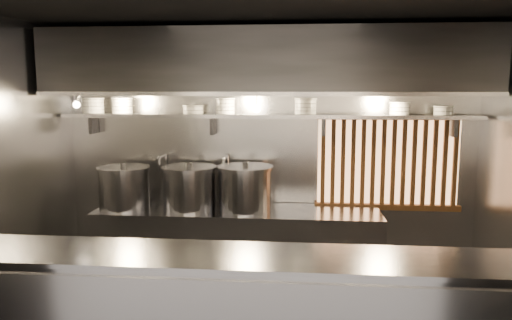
% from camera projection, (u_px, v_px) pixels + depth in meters
% --- Properties ---
extents(ceiling, '(4.50, 4.50, 0.00)m').
position_uv_depth(ceiling, '(256.00, 7.00, 3.86)').
color(ceiling, black).
rests_on(ceiling, wall_back).
extents(wall_back, '(4.50, 0.00, 4.50)m').
position_uv_depth(wall_back, '(268.00, 158.00, 5.54)').
color(wall_back, gray).
rests_on(wall_back, floor).
extents(cooking_bench, '(3.00, 0.70, 0.90)m').
position_uv_depth(cooking_bench, '(238.00, 250.00, 5.34)').
color(cooking_bench, '#A0A0A5').
rests_on(cooking_bench, floor).
extents(bowl_shelf, '(4.40, 0.34, 0.04)m').
position_uv_depth(bowl_shelf, '(267.00, 116.00, 5.29)').
color(bowl_shelf, '#A0A0A5').
rests_on(bowl_shelf, wall_back).
extents(exhaust_hood, '(4.40, 0.81, 0.65)m').
position_uv_depth(exhaust_hood, '(266.00, 63.00, 5.00)').
color(exhaust_hood, '#2D2D30').
rests_on(exhaust_hood, ceiling).
extents(wood_screen, '(1.56, 0.09, 1.04)m').
position_uv_depth(wood_screen, '(388.00, 162.00, 5.38)').
color(wood_screen, '#FFB572').
rests_on(wood_screen, wall_back).
extents(faucet_left, '(0.04, 0.30, 0.50)m').
position_uv_depth(faucet_left, '(164.00, 167.00, 5.53)').
color(faucet_left, silver).
rests_on(faucet_left, wall_back).
extents(faucet_right, '(0.04, 0.30, 0.50)m').
position_uv_depth(faucet_right, '(226.00, 168.00, 5.46)').
color(faucet_right, silver).
rests_on(faucet_right, wall_back).
extents(heat_lamp, '(0.25, 0.35, 0.20)m').
position_uv_depth(heat_lamp, '(74.00, 99.00, 4.98)').
color(heat_lamp, '#A0A0A5').
rests_on(heat_lamp, exhaust_hood).
extents(pendant_bulb, '(0.09, 0.09, 0.19)m').
position_uv_depth(pendant_bulb, '(257.00, 109.00, 5.17)').
color(pendant_bulb, '#2D2D30').
rests_on(pendant_bulb, exhaust_hood).
extents(stock_pot_left, '(0.58, 0.58, 0.49)m').
position_uv_depth(stock_pot_left, '(124.00, 187.00, 5.32)').
color(stock_pot_left, '#A0A0A5').
rests_on(stock_pot_left, cooking_bench).
extents(stock_pot_mid, '(0.77, 0.77, 0.50)m').
position_uv_depth(stock_pot_mid, '(189.00, 187.00, 5.29)').
color(stock_pot_mid, '#A0A0A5').
rests_on(stock_pot_mid, cooking_bench).
extents(stock_pot_right, '(0.78, 0.78, 0.51)m').
position_uv_depth(stock_pot_right, '(245.00, 188.00, 5.22)').
color(stock_pot_right, '#A0A0A5').
rests_on(stock_pot_right, cooking_bench).
extents(bowl_stack_0, '(0.25, 0.25, 0.17)m').
position_uv_depth(bowl_stack_0, '(93.00, 105.00, 5.45)').
color(bowl_stack_0, white).
rests_on(bowl_stack_0, bowl_shelf).
extents(bowl_stack_1, '(0.23, 0.23, 0.17)m').
position_uv_depth(bowl_stack_1, '(122.00, 106.00, 5.42)').
color(bowl_stack_1, white).
rests_on(bowl_stack_1, bowl_shelf).
extents(bowl_stack_2, '(0.23, 0.23, 0.09)m').
position_uv_depth(bowl_stack_2, '(193.00, 109.00, 5.36)').
color(bowl_stack_2, white).
rests_on(bowl_stack_2, bowl_shelf).
extents(bowl_stack_3, '(0.21, 0.21, 0.17)m').
position_uv_depth(bowl_stack_3, '(225.00, 106.00, 5.32)').
color(bowl_stack_3, white).
rests_on(bowl_stack_3, bowl_shelf).
extents(bowl_stack_4, '(0.24, 0.24, 0.17)m').
position_uv_depth(bowl_stack_4, '(306.00, 106.00, 5.24)').
color(bowl_stack_4, white).
rests_on(bowl_stack_4, bowl_shelf).
extents(bowl_stack_5, '(0.22, 0.22, 0.13)m').
position_uv_depth(bowl_stack_5, '(399.00, 108.00, 5.16)').
color(bowl_stack_5, white).
rests_on(bowl_stack_5, bowl_shelf).
extents(bowl_stack_6, '(0.21, 0.21, 0.09)m').
position_uv_depth(bowl_stack_6, '(443.00, 110.00, 5.12)').
color(bowl_stack_6, white).
rests_on(bowl_stack_6, bowl_shelf).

